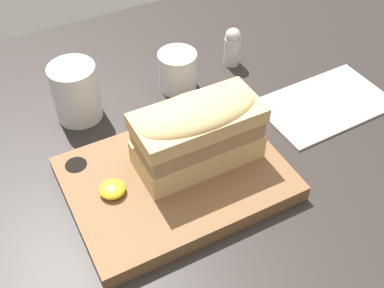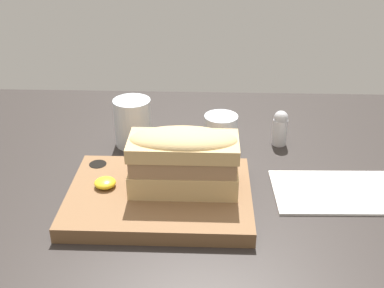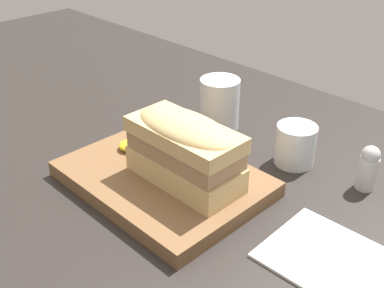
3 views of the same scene
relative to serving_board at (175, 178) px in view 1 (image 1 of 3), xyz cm
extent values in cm
cube|color=#282321|center=(-3.53, -1.92, -2.17)|extent=(192.19, 96.81, 2.00)
cube|color=brown|center=(0.08, -0.05, 0.00)|extent=(28.17, 20.73, 2.33)
cylinder|color=black|center=(-11.10, 7.41, 0.64)|extent=(2.90, 2.90, 1.17)
cube|color=tan|center=(3.78, 0.83, 2.99)|extent=(16.46, 7.84, 3.66)
cube|color=#9E7A56|center=(3.78, 0.83, 6.10)|extent=(15.80, 7.52, 2.57)
cube|color=tan|center=(3.78, 0.83, 8.48)|extent=(16.46, 7.84, 2.19)
ellipsoid|color=tan|center=(3.78, 0.83, 9.40)|extent=(16.13, 7.68, 3.29)
ellipsoid|color=gold|center=(-8.46, 0.65, 1.84)|extent=(3.37, 3.37, 1.35)
cylinder|color=silver|center=(-6.80, 19.46, 3.34)|extent=(6.98, 6.98, 9.03)
cylinder|color=silver|center=(-6.80, 19.46, 1.06)|extent=(6.14, 6.14, 4.06)
cylinder|color=silver|center=(9.77, 18.80, 2.05)|extent=(6.25, 6.25, 6.44)
cylinder|color=black|center=(9.77, 18.80, 1.73)|extent=(5.63, 5.63, 5.40)
cube|color=white|center=(28.26, 3.71, -0.97)|extent=(20.64, 13.06, 0.40)
cylinder|color=silver|center=(21.01, 20.36, 1.36)|extent=(2.79, 2.79, 5.06)
sphere|color=#B7B7BC|center=(21.01, 20.36, 4.38)|extent=(2.65, 2.65, 2.65)
camera|label=1|loc=(-17.60, -38.17, 48.43)|focal=45.00mm
camera|label=2|loc=(7.43, -61.90, 42.19)|focal=45.00mm
camera|label=3|loc=(44.31, -37.89, 39.01)|focal=45.00mm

